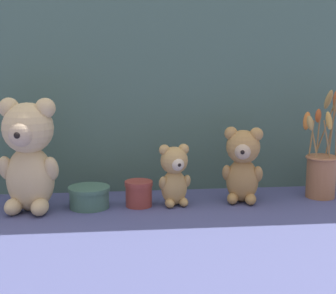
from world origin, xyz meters
TOP-DOWN VIEW (x-y plane):
  - ground_plane at (0.00, 0.00)m, footprint 4.00×4.00m
  - backdrop_wall at (0.00, 0.17)m, footprint 1.39×0.02m
  - teddy_bear_large at (-0.37, -0.02)m, footprint 0.17×0.15m
  - teddy_bear_medium at (0.21, 0.01)m, footprint 0.12×0.11m
  - teddy_bear_small at (0.02, -0.00)m, footprint 0.10×0.09m
  - flower_vase at (0.45, 0.03)m, footprint 0.15×0.13m
  - decorative_tin_tall at (-0.22, -0.00)m, footprint 0.11×0.11m
  - decorative_tin_short at (-0.08, -0.00)m, footprint 0.08×0.08m

SIDE VIEW (x-z plane):
  - ground_plane at x=0.00m, z-range 0.00..0.00m
  - decorative_tin_tall at x=-0.22m, z-range 0.00..0.06m
  - decorative_tin_short at x=-0.08m, z-range 0.00..0.07m
  - teddy_bear_small at x=0.02m, z-range 0.00..0.17m
  - flower_vase at x=0.45m, z-range -0.06..0.26m
  - teddy_bear_medium at x=0.21m, z-range 0.00..0.22m
  - teddy_bear_large at x=-0.37m, z-range 0.01..0.31m
  - backdrop_wall at x=0.00m, z-range 0.00..0.71m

